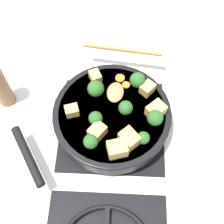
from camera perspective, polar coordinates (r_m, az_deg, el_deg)
name	(u,v)px	position (r m, az deg, el deg)	size (l,w,h in m)	color
ground_plane	(112,125)	(0.94, 0.00, -2.44)	(2.40, 2.40, 0.00)	white
front_burner_grate	(112,124)	(0.93, 0.00, -2.12)	(0.31, 0.31, 0.03)	black
skillet_pan	(111,117)	(0.89, -0.13, -0.85)	(0.44, 0.39, 0.06)	black
wooden_spoon	(120,67)	(0.94, 1.45, 8.32)	(0.25, 0.21, 0.02)	#A87A4C
tofu_cube_center_large	(117,149)	(0.80, 0.97, -6.75)	(0.05, 0.04, 0.04)	tan
tofu_cube_near_handle	(72,111)	(0.86, -7.35, 0.24)	(0.04, 0.03, 0.03)	tan
tofu_cube_east_chunk	(147,88)	(0.89, 6.50, 4.29)	(0.04, 0.03, 0.03)	tan
tofu_cube_west_chunk	(129,139)	(0.81, 3.16, -4.89)	(0.05, 0.04, 0.04)	tan
tofu_cube_back_piece	(95,77)	(0.91, -3.08, 6.48)	(0.04, 0.03, 0.03)	tan
tofu_cube_front_piece	(97,131)	(0.82, -2.70, -3.58)	(0.04, 0.03, 0.03)	tan
tofu_cube_mid_small	(156,110)	(0.86, 8.01, 0.41)	(0.05, 0.04, 0.04)	tan
broccoli_floret_near_spoon	(126,108)	(0.84, 2.50, 0.66)	(0.04, 0.04, 0.05)	#709956
broccoli_floret_center_top	(155,118)	(0.84, 7.89, -1.07)	(0.04, 0.04, 0.05)	#709956
broccoli_floret_east_rim	(96,118)	(0.83, -3.02, -1.17)	(0.04, 0.04, 0.05)	#709956
broccoli_floret_west_rim	(143,138)	(0.81, 5.74, -4.74)	(0.03, 0.03, 0.04)	#709956
broccoli_floret_north_edge	(138,80)	(0.89, 4.69, 5.83)	(0.04, 0.04, 0.05)	#709956
broccoli_floret_south_cluster	(96,89)	(0.87, -2.99, 4.28)	(0.05, 0.05, 0.05)	#709956
broccoli_floret_mid_floret	(91,142)	(0.80, -3.91, -5.42)	(0.04, 0.04, 0.05)	#709956
carrot_slice_orange_thin	(126,85)	(0.91, 2.60, 4.96)	(0.02, 0.02, 0.01)	orange
carrot_slice_near_center	(120,78)	(0.92, 1.47, 6.20)	(0.03, 0.03, 0.01)	orange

